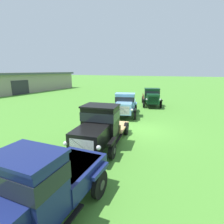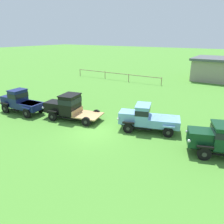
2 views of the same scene
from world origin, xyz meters
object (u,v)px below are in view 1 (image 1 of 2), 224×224
at_px(farm_shed, 23,82).
at_px(vintage_truck_far_side, 152,97).
at_px(vintage_truck_midrow_center, 125,104).
at_px(vintage_truck_foreground_near, 38,192).
at_px(vintage_truck_second_in_line, 99,127).

relative_size(farm_shed, vintage_truck_far_side, 4.18).
height_order(farm_shed, vintage_truck_midrow_center, farm_shed).
distance_m(vintage_truck_foreground_near, vintage_truck_midrow_center, 12.35).
xyz_separation_m(vintage_truck_second_in_line, vintage_truck_midrow_center, (7.04, 1.48, -0.14)).
distance_m(vintage_truck_second_in_line, vintage_truck_far_side, 12.29).
height_order(vintage_truck_second_in_line, vintage_truck_far_side, vintage_truck_second_in_line).
height_order(farm_shed, vintage_truck_foreground_near, farm_shed).
relative_size(farm_shed, vintage_truck_midrow_center, 4.26).
xyz_separation_m(farm_shed, vintage_truck_foreground_near, (-20.25, -28.10, -0.72)).
bearing_deg(farm_shed, vintage_truck_midrow_center, -107.97).
bearing_deg(vintage_truck_far_side, farm_shed, 83.57).
relative_size(vintage_truck_midrow_center, vintage_truck_far_side, 0.98).
bearing_deg(vintage_truck_second_in_line, farm_shed, 60.37).
height_order(vintage_truck_foreground_near, vintage_truck_second_in_line, vintage_truck_second_in_line).
distance_m(vintage_truck_foreground_near, vintage_truck_far_side, 17.36).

